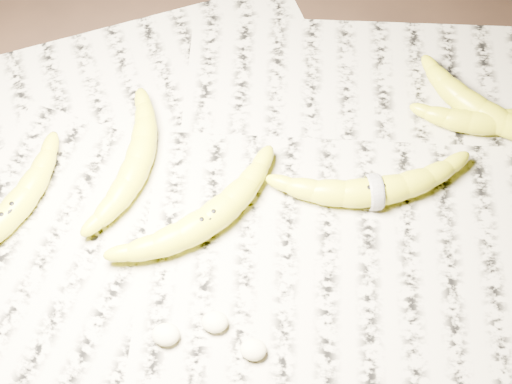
{
  "coord_description": "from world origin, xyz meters",
  "views": [
    {
      "loc": [
        0.03,
        -0.41,
        0.8
      ],
      "look_at": [
        0.01,
        0.01,
        0.05
      ],
      "focal_mm": 50.0,
      "sensor_mm": 36.0,
      "label": 1
    }
  ],
  "objects_px": {
    "banana_left_a": "(8,213)",
    "banana_left_b": "(137,162)",
    "banana_upper_a": "(494,121)",
    "banana_taped": "(374,190)",
    "banana_center": "(207,219)",
    "banana_upper_b": "(482,110)"
  },
  "relations": [
    {
      "from": "banana_left_a",
      "to": "banana_taped",
      "type": "distance_m",
      "value": 0.45
    },
    {
      "from": "banana_left_a",
      "to": "banana_taped",
      "type": "bearing_deg",
      "value": -51.69
    },
    {
      "from": "banana_left_a",
      "to": "banana_taped",
      "type": "relative_size",
      "value": 0.91
    },
    {
      "from": "banana_left_a",
      "to": "banana_left_b",
      "type": "relative_size",
      "value": 1.08
    },
    {
      "from": "banana_left_a",
      "to": "banana_left_b",
      "type": "xyz_separation_m",
      "value": [
        0.15,
        0.08,
        0.0
      ]
    },
    {
      "from": "banana_center",
      "to": "banana_upper_b",
      "type": "bearing_deg",
      "value": -13.02
    },
    {
      "from": "banana_left_a",
      "to": "banana_upper_b",
      "type": "bearing_deg",
      "value": -41.39
    },
    {
      "from": "banana_upper_a",
      "to": "banana_left_b",
      "type": "bearing_deg",
      "value": -174.5
    },
    {
      "from": "banana_taped",
      "to": "banana_left_a",
      "type": "bearing_deg",
      "value": 176.3
    },
    {
      "from": "banana_left_a",
      "to": "banana_center",
      "type": "xyz_separation_m",
      "value": [
        0.24,
        -0.0,
        0.0
      ]
    },
    {
      "from": "banana_center",
      "to": "banana_upper_a",
      "type": "xyz_separation_m",
      "value": [
        0.37,
        0.16,
        -0.0
      ]
    },
    {
      "from": "banana_upper_a",
      "to": "banana_upper_b",
      "type": "relative_size",
      "value": 0.96
    },
    {
      "from": "banana_left_b",
      "to": "banana_upper_b",
      "type": "distance_m",
      "value": 0.46
    },
    {
      "from": "banana_center",
      "to": "banana_upper_b",
      "type": "distance_m",
      "value": 0.39
    },
    {
      "from": "banana_upper_a",
      "to": "banana_upper_b",
      "type": "height_order",
      "value": "banana_upper_b"
    },
    {
      "from": "banana_left_b",
      "to": "banana_center",
      "type": "xyz_separation_m",
      "value": [
        0.09,
        -0.08,
        0.0
      ]
    },
    {
      "from": "banana_left_a",
      "to": "banana_center",
      "type": "bearing_deg",
      "value": -57.91
    },
    {
      "from": "banana_left_a",
      "to": "banana_center",
      "type": "height_order",
      "value": "banana_center"
    },
    {
      "from": "banana_left_b",
      "to": "banana_taped",
      "type": "height_order",
      "value": "banana_taped"
    },
    {
      "from": "banana_left_a",
      "to": "banana_left_b",
      "type": "bearing_deg",
      "value": -30.1
    },
    {
      "from": "banana_upper_a",
      "to": "banana_left_a",
      "type": "bearing_deg",
      "value": -169.89
    },
    {
      "from": "banana_left_b",
      "to": "banana_left_a",
      "type": "bearing_deg",
      "value": 129.5
    }
  ]
}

